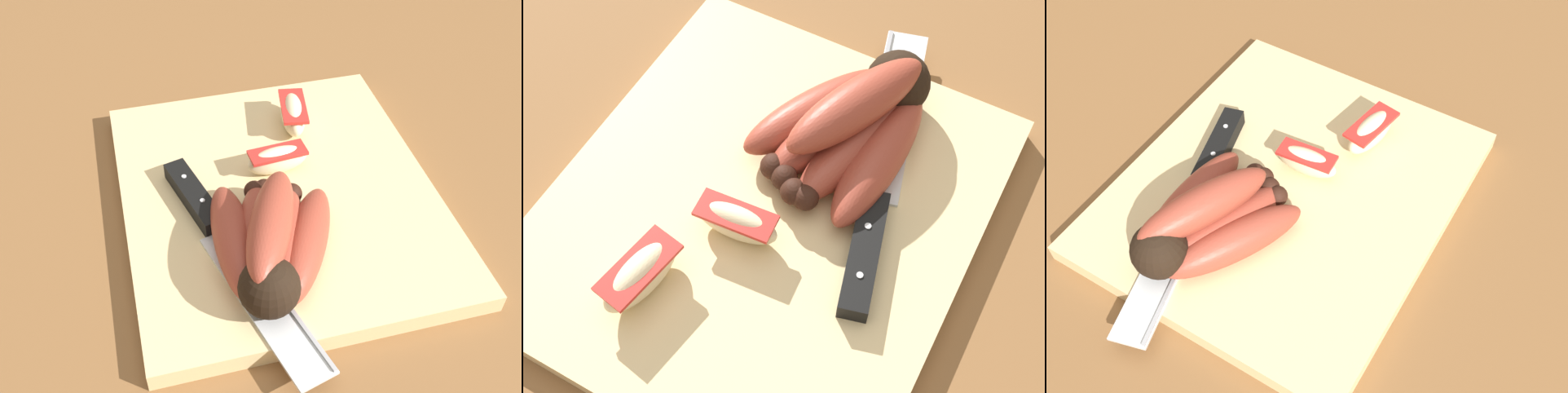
{
  "view_description": "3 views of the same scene",
  "coord_description": "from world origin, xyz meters",
  "views": [
    {
      "loc": [
        0.43,
        -0.13,
        0.47
      ],
      "look_at": [
        0.01,
        -0.02,
        0.04
      ],
      "focal_mm": 43.22,
      "sensor_mm": 36.0,
      "label": 1
    },
    {
      "loc": [
        -0.26,
        -0.15,
        0.51
      ],
      "look_at": [
        -0.02,
        -0.02,
        0.05
      ],
      "focal_mm": 50.28,
      "sensor_mm": 36.0,
      "label": 2
    },
    {
      "loc": [
        0.33,
        0.23,
        0.54
      ],
      "look_at": [
        -0.0,
        0.03,
        0.04
      ],
      "focal_mm": 44.77,
      "sensor_mm": 36.0,
      "label": 3
    }
  ],
  "objects": [
    {
      "name": "banana_bunch",
      "position": [
        0.07,
        -0.03,
        0.04
      ],
      "size": [
        0.16,
        0.13,
        0.07
      ],
      "color": "black",
      "rests_on": "cutting_board"
    },
    {
      "name": "chefs_knife",
      "position": [
        0.03,
        -0.07,
        0.03
      ],
      "size": [
        0.28,
        0.1,
        0.02
      ],
      "color": "silver",
      "rests_on": "cutting_board"
    },
    {
      "name": "ground_plane",
      "position": [
        0.0,
        0.0,
        0.0
      ],
      "size": [
        6.0,
        6.0,
        0.0
      ],
      "primitive_type": "plane",
      "color": "brown"
    },
    {
      "name": "apple_wedge_middle",
      "position": [
        -0.04,
        0.01,
        0.04
      ],
      "size": [
        0.03,
        0.07,
        0.03
      ],
      "color": "beige",
      "rests_on": "cutting_board"
    },
    {
      "name": "cutting_board",
      "position": [
        -0.01,
        0.0,
        0.01
      ],
      "size": [
        0.36,
        0.32,
        0.02
      ],
      "primitive_type": "cube",
      "color": "#DBBC84",
      "rests_on": "ground_plane"
    },
    {
      "name": "apple_wedge_near",
      "position": [
        -0.11,
        0.04,
        0.04
      ],
      "size": [
        0.07,
        0.04,
        0.03
      ],
      "color": "beige",
      "rests_on": "cutting_board"
    }
  ]
}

